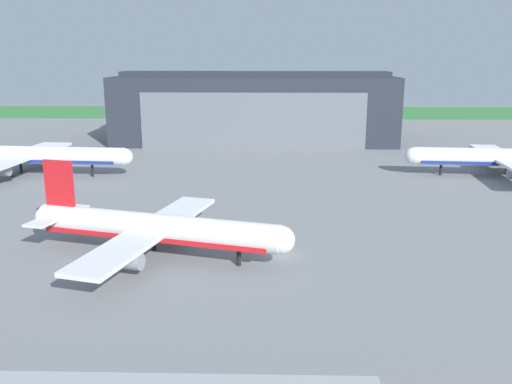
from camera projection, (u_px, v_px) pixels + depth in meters
name	position (u px, v px, depth m)	size (l,w,h in m)	color
ground_plane	(281.00, 255.00, 69.62)	(440.00, 440.00, 0.00)	slate
grass_field_strip	(273.00, 112.00, 245.41)	(440.00, 56.00, 0.08)	#36783E
maintenance_hangar	(255.00, 107.00, 165.66)	(81.22, 40.39, 20.48)	#232833
airliner_far_right	(504.00, 158.00, 113.74)	(40.80, 36.89, 12.50)	white
airliner_far_left	(22.00, 155.00, 115.34)	(48.34, 37.06, 12.72)	white
airliner_near_right	(155.00, 229.00, 68.39)	(34.92, 32.05, 11.81)	silver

